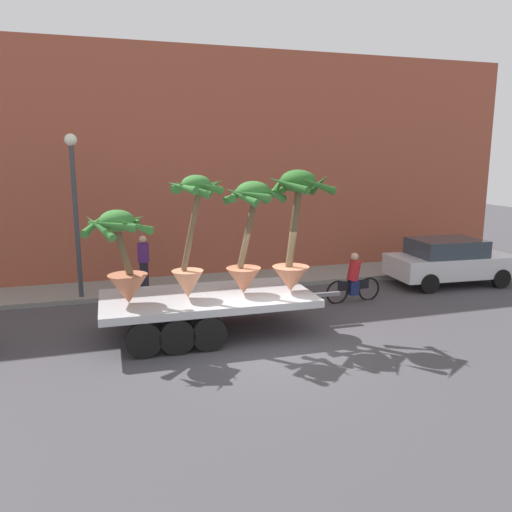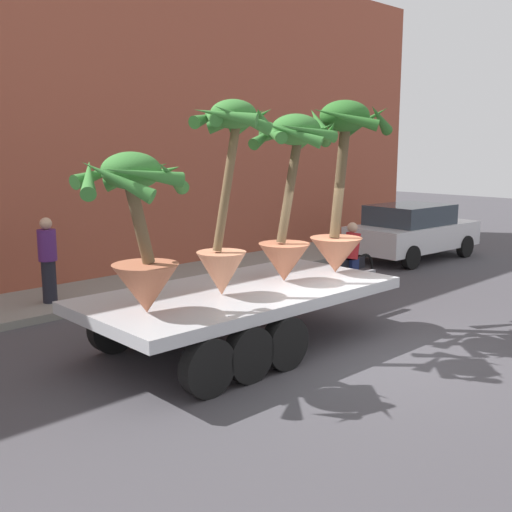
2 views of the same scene
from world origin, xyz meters
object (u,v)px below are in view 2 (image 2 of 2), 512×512
(potted_palm_extra, at_px, (139,231))
(pedestrian_near_gate, at_px, (48,258))
(potted_palm_rear, at_px, (341,182))
(potted_palm_middle, at_px, (291,189))
(cyclist, at_px, (352,258))
(parked_car, at_px, (412,230))
(flatbed_trailer, at_px, (230,304))
(potted_palm_front, at_px, (228,190))

(potted_palm_extra, distance_m, pedestrian_near_gate, 4.71)
(potted_palm_rear, xyz_separation_m, potted_palm_extra, (-4.18, 0.11, -0.49))
(potted_palm_middle, relative_size, cyclist, 1.51)
(potted_palm_extra, bearing_deg, parked_car, 12.89)
(potted_palm_extra, height_order, cyclist, potted_palm_extra)
(potted_palm_extra, distance_m, parked_car, 11.25)
(flatbed_trailer, distance_m, pedestrian_near_gate, 4.45)
(flatbed_trailer, distance_m, parked_car, 9.43)
(potted_palm_extra, height_order, parked_car, potted_palm_extra)
(parked_car, bearing_deg, flatbed_trailer, -165.69)
(flatbed_trailer, xyz_separation_m, potted_palm_middle, (1.28, -0.12, 1.77))
(potted_palm_front, height_order, potted_palm_extra, potted_palm_front)
(potted_palm_rear, bearing_deg, potted_palm_middle, 172.40)
(potted_palm_rear, distance_m, potted_palm_front, 2.55)
(cyclist, distance_m, pedestrian_near_gate, 6.65)
(potted_palm_front, bearing_deg, flatbed_trailer, 43.63)
(cyclist, bearing_deg, potted_palm_front, -163.73)
(potted_palm_rear, height_order, parked_car, potted_palm_rear)
(flatbed_trailer, distance_m, potted_palm_front, 1.83)
(parked_car, bearing_deg, potted_palm_rear, -158.83)
(potted_palm_rear, height_order, cyclist, potted_palm_rear)
(potted_palm_middle, bearing_deg, potted_palm_rear, -7.60)
(potted_palm_front, xyz_separation_m, cyclist, (5.13, 1.50, -1.91))
(potted_palm_rear, height_order, potted_palm_extra, potted_palm_rear)
(cyclist, bearing_deg, pedestrian_near_gate, 153.47)
(potted_palm_rear, height_order, potted_palm_front, potted_palm_rear)
(potted_palm_middle, xyz_separation_m, parked_car, (7.86, 2.45, -1.70))
(potted_palm_middle, xyz_separation_m, potted_palm_extra, (-3.03, -0.05, -0.41))
(flatbed_trailer, xyz_separation_m, potted_palm_rear, (2.42, -0.27, 1.84))
(flatbed_trailer, bearing_deg, potted_palm_extra, -174.71)
(potted_palm_rear, relative_size, pedestrian_near_gate, 1.78)
(flatbed_trailer, height_order, cyclist, cyclist)
(potted_palm_middle, relative_size, potted_palm_front, 0.94)
(flatbed_trailer, relative_size, potted_palm_middle, 2.23)
(potted_palm_extra, bearing_deg, potted_palm_front, 1.48)
(potted_palm_extra, relative_size, cyclist, 1.19)
(potted_palm_front, bearing_deg, potted_palm_rear, -3.33)
(potted_palm_rear, distance_m, parked_car, 7.42)
(flatbed_trailer, bearing_deg, potted_palm_front, -136.37)
(potted_palm_front, distance_m, potted_palm_extra, 1.70)
(parked_car, xyz_separation_m, pedestrian_near_gate, (-10.07, 2.01, 0.22))
(potted_palm_rear, relative_size, potted_palm_extra, 1.39)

